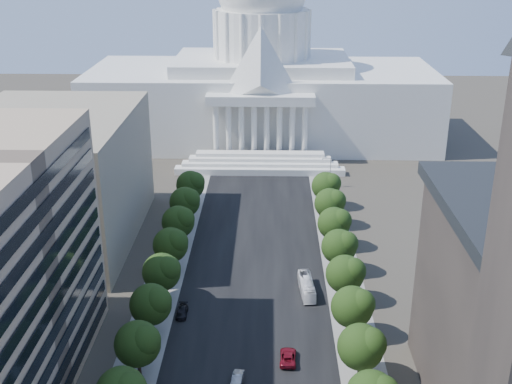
# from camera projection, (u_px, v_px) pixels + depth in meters

# --- Properties ---
(road_asphalt) EXTENTS (30.00, 260.00, 0.01)m
(road_asphalt) POSITION_uv_depth(u_px,v_px,m) (255.00, 258.00, 144.53)
(road_asphalt) COLOR black
(road_asphalt) RESTS_ON ground
(sidewalk_left) EXTENTS (8.00, 260.00, 0.02)m
(sidewalk_left) POSITION_uv_depth(u_px,v_px,m) (171.00, 258.00, 144.95)
(sidewalk_left) COLOR gray
(sidewalk_left) RESTS_ON ground
(sidewalk_right) EXTENTS (8.00, 260.00, 0.02)m
(sidewalk_right) POSITION_uv_depth(u_px,v_px,m) (340.00, 259.00, 144.12)
(sidewalk_right) COLOR gray
(sidewalk_right) RESTS_ON ground
(capitol) EXTENTS (120.00, 56.00, 73.00)m
(capitol) POSITION_uv_depth(u_px,v_px,m) (262.00, 83.00, 225.39)
(capitol) COLOR white
(capitol) RESTS_ON ground
(office_block_left_far) EXTENTS (38.00, 52.00, 30.00)m
(office_block_left_far) POSITION_uv_depth(u_px,v_px,m) (51.00, 179.00, 149.36)
(office_block_left_far) COLOR gray
(office_block_left_far) RESTS_ON ground
(tree_l_d) EXTENTS (7.79, 7.60, 9.97)m
(tree_l_d) POSITION_uv_depth(u_px,v_px,m) (139.00, 343.00, 103.32)
(tree_l_d) COLOR #33261C
(tree_l_d) RESTS_ON ground
(tree_l_e) EXTENTS (7.79, 7.60, 9.97)m
(tree_l_e) POSITION_uv_depth(u_px,v_px,m) (152.00, 304.00, 114.48)
(tree_l_e) COLOR #33261C
(tree_l_e) RESTS_ON ground
(tree_l_f) EXTENTS (7.79, 7.60, 9.97)m
(tree_l_f) POSITION_uv_depth(u_px,v_px,m) (163.00, 271.00, 125.63)
(tree_l_f) COLOR #33261C
(tree_l_f) RESTS_ON ground
(tree_l_g) EXTENTS (7.79, 7.60, 9.97)m
(tree_l_g) POSITION_uv_depth(u_px,v_px,m) (172.00, 244.00, 136.79)
(tree_l_g) COLOR #33261C
(tree_l_g) RESTS_ON ground
(tree_l_h) EXTENTS (7.79, 7.60, 9.97)m
(tree_l_h) POSITION_uv_depth(u_px,v_px,m) (179.00, 221.00, 147.94)
(tree_l_h) COLOR #33261C
(tree_l_h) RESTS_ON ground
(tree_l_i) EXTENTS (7.79, 7.60, 9.97)m
(tree_l_i) POSITION_uv_depth(u_px,v_px,m) (186.00, 201.00, 159.10)
(tree_l_i) COLOR #33261C
(tree_l_i) RESTS_ON ground
(tree_l_j) EXTENTS (7.79, 7.60, 9.97)m
(tree_l_j) POSITION_uv_depth(u_px,v_px,m) (192.00, 184.00, 170.26)
(tree_l_j) COLOR #33261C
(tree_l_j) RESTS_ON ground
(tree_r_d) EXTENTS (7.79, 7.60, 9.97)m
(tree_r_d) POSITION_uv_depth(u_px,v_px,m) (363.00, 346.00, 102.54)
(tree_r_d) COLOR #33261C
(tree_r_d) RESTS_ON ground
(tree_r_e) EXTENTS (7.79, 7.60, 9.97)m
(tree_r_e) POSITION_uv_depth(u_px,v_px,m) (354.00, 306.00, 113.69)
(tree_r_e) COLOR #33261C
(tree_r_e) RESTS_ON ground
(tree_r_f) EXTENTS (7.79, 7.60, 9.97)m
(tree_r_f) POSITION_uv_depth(u_px,v_px,m) (347.00, 273.00, 124.85)
(tree_r_f) COLOR #33261C
(tree_r_f) RESTS_ON ground
(tree_r_g) EXTENTS (7.79, 7.60, 9.97)m
(tree_r_g) POSITION_uv_depth(u_px,v_px,m) (341.00, 246.00, 136.00)
(tree_r_g) COLOR #33261C
(tree_r_g) RESTS_ON ground
(tree_r_h) EXTENTS (7.79, 7.60, 9.97)m
(tree_r_h) POSITION_uv_depth(u_px,v_px,m) (335.00, 223.00, 147.16)
(tree_r_h) COLOR #33261C
(tree_r_h) RESTS_ON ground
(tree_r_i) EXTENTS (7.79, 7.60, 9.97)m
(tree_r_i) POSITION_uv_depth(u_px,v_px,m) (331.00, 203.00, 158.32)
(tree_r_i) COLOR #33261C
(tree_r_i) RESTS_ON ground
(tree_r_j) EXTENTS (7.79, 7.60, 9.97)m
(tree_r_j) POSITION_uv_depth(u_px,v_px,m) (327.00, 185.00, 169.47)
(tree_r_j) COLOR #33261C
(tree_r_j) RESTS_ON ground
(streetlight_c) EXTENTS (2.61, 0.44, 9.00)m
(streetlight_c) POSITION_uv_depth(u_px,v_px,m) (363.00, 309.00, 114.07)
(streetlight_c) COLOR gray
(streetlight_c) RESTS_ON ground
(streetlight_d) EXTENTS (2.61, 0.44, 9.00)m
(streetlight_d) POSITION_uv_depth(u_px,v_px,m) (347.00, 246.00, 137.31)
(streetlight_d) COLOR gray
(streetlight_d) RESTS_ON ground
(streetlight_e) EXTENTS (2.61, 0.44, 9.00)m
(streetlight_e) POSITION_uv_depth(u_px,v_px,m) (336.00, 202.00, 160.55)
(streetlight_e) COLOR gray
(streetlight_e) RESTS_ON ground
(streetlight_f) EXTENTS (2.61, 0.44, 9.00)m
(streetlight_f) POSITION_uv_depth(u_px,v_px,m) (328.00, 168.00, 183.80)
(streetlight_f) COLOR gray
(streetlight_f) RESTS_ON ground
(car_silver) EXTENTS (2.25, 4.96, 1.58)m
(car_silver) POSITION_uv_depth(u_px,v_px,m) (237.00, 380.00, 103.45)
(car_silver) COLOR #94979B
(car_silver) RESTS_ON ground
(car_red) EXTENTS (2.98, 6.00, 1.64)m
(car_red) POSITION_uv_depth(u_px,v_px,m) (288.00, 357.00, 109.13)
(car_red) COLOR maroon
(car_red) RESTS_ON ground
(car_dark_b) EXTENTS (2.06, 5.02, 1.45)m
(car_dark_b) POSITION_uv_depth(u_px,v_px,m) (182.00, 312.00, 122.56)
(car_dark_b) COLOR black
(car_dark_b) RESTS_ON ground
(city_bus) EXTENTS (3.35, 10.73, 2.94)m
(city_bus) POSITION_uv_depth(u_px,v_px,m) (307.00, 286.00, 130.03)
(city_bus) COLOR white
(city_bus) RESTS_ON ground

